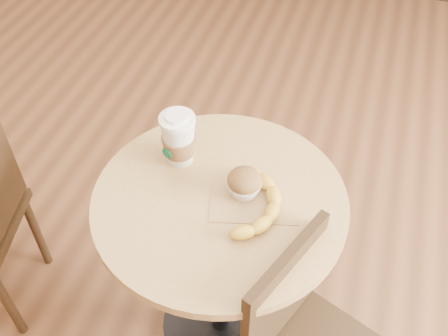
# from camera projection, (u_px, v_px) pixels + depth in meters

# --- Properties ---
(cafe_table) EXTENTS (0.72, 0.72, 0.75)m
(cafe_table) POSITION_uv_depth(u_px,v_px,m) (220.00, 242.00, 1.62)
(cafe_table) COLOR black
(cafe_table) RESTS_ON ground
(kraft_bag) EXTENTS (0.28, 0.23, 0.00)m
(kraft_bag) POSITION_uv_depth(u_px,v_px,m) (254.00, 198.00, 1.46)
(kraft_bag) COLOR #AB8652
(kraft_bag) RESTS_ON cafe_table
(coffee_cup) EXTENTS (0.10, 0.11, 0.17)m
(coffee_cup) POSITION_uv_depth(u_px,v_px,m) (179.00, 140.00, 1.52)
(coffee_cup) COLOR silver
(coffee_cup) RESTS_ON cafe_table
(muffin) EXTENTS (0.10, 0.10, 0.09)m
(muffin) POSITION_uv_depth(u_px,v_px,m) (244.00, 183.00, 1.44)
(muffin) COLOR silver
(muffin) RESTS_ON kraft_bag
(banana) EXTENTS (0.19, 0.30, 0.04)m
(banana) POSITION_uv_depth(u_px,v_px,m) (257.00, 204.00, 1.42)
(banana) COLOR gold
(banana) RESTS_ON kraft_bag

